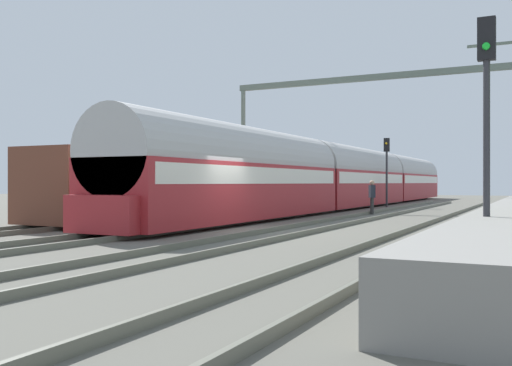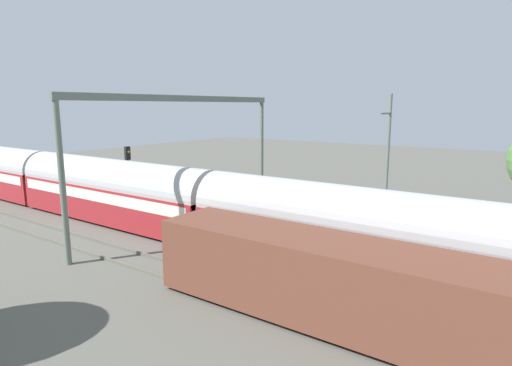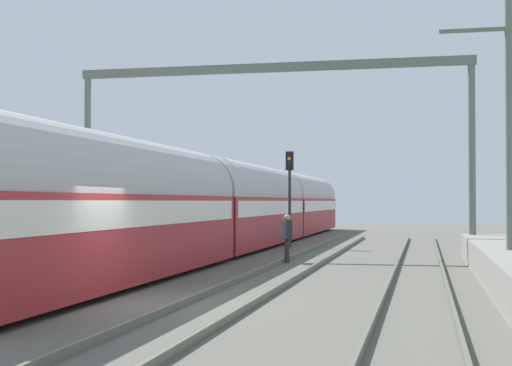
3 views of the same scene
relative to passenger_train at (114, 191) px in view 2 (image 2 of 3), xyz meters
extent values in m
plane|color=#5A5950|center=(2.01, -19.85, -1.97)|extent=(120.00, 120.00, 0.00)
cube|color=#5F6053|center=(-4.73, -19.85, -1.89)|extent=(0.08, 60.00, 0.16)
cube|color=#5F6053|center=(-3.29, -19.85, -1.89)|extent=(0.08, 60.00, 0.16)
cube|color=#5F6053|center=(-0.72, -19.85, -1.89)|extent=(0.08, 60.00, 0.16)
cube|color=#5F6053|center=(0.72, -19.85, -1.89)|extent=(0.08, 60.00, 0.16)
cube|color=#5F6053|center=(3.29, -19.85, -1.89)|extent=(0.08, 60.00, 0.16)
cube|color=#5F6053|center=(4.73, -19.85, -1.89)|extent=(0.08, 60.00, 0.16)
cube|color=#5F6053|center=(7.31, -19.85, -1.89)|extent=(0.08, 60.00, 0.16)
cube|color=#5F6053|center=(8.74, -19.85, -1.89)|extent=(0.08, 60.00, 0.16)
cube|color=gray|center=(11.84, -17.85, -1.52)|extent=(4.40, 28.00, 0.90)
cube|color=maroon|center=(0.00, -16.31, -0.71)|extent=(2.90, 16.00, 2.20)
cube|color=silver|center=(0.00, -16.31, -0.08)|extent=(2.93, 15.36, 0.64)
cylinder|color=#B1B1B1|center=(0.00, -16.31, 0.59)|extent=(2.84, 16.00, 2.84)
cube|color=maroon|center=(0.00, 0.04, -0.71)|extent=(2.90, 16.00, 2.20)
cube|color=silver|center=(0.00, 0.04, -0.08)|extent=(2.93, 15.36, 0.64)
cylinder|color=#B1B1B1|center=(0.00, 0.04, 0.59)|extent=(2.84, 16.00, 2.84)
cube|color=brown|center=(-4.01, -16.68, -0.46)|extent=(2.80, 13.00, 2.70)
cube|color=black|center=(-4.01, -16.68, -1.76)|extent=(2.52, 11.96, 0.10)
cylinder|color=#313131|center=(3.45, -8.42, -1.55)|extent=(0.25, 0.25, 0.85)
cube|color=#232833|center=(3.45, -8.42, -0.80)|extent=(0.42, 0.47, 0.64)
sphere|color=tan|center=(3.45, -8.42, -0.36)|extent=(0.24, 0.24, 0.24)
cylinder|color=#2D2D33|center=(1.92, 0.91, -0.14)|extent=(0.14, 0.14, 3.67)
cube|color=black|center=(1.92, 0.91, 2.15)|extent=(0.36, 0.20, 0.90)
sphere|color=yellow|center=(1.92, 0.79, 2.25)|extent=(0.16, 0.16, 0.16)
cylinder|color=slate|center=(-6.01, -4.50, 1.78)|extent=(0.28, 0.28, 7.50)
cylinder|color=slate|center=(10.02, -4.50, 1.78)|extent=(0.28, 0.28, 7.50)
cube|color=slate|center=(2.01, -4.50, 5.71)|extent=(16.44, 0.24, 0.36)
cylinder|color=slate|center=(10.42, -13.93, 2.03)|extent=(0.20, 0.20, 8.00)
cube|color=slate|center=(9.52, -13.93, 4.83)|extent=(1.80, 0.10, 0.10)
camera|label=1|loc=(11.22, -37.21, -0.36)|focal=40.46mm
camera|label=2|loc=(-16.40, -22.30, 5.29)|focal=29.69mm
camera|label=3|loc=(8.20, -35.23, 0.22)|focal=53.78mm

